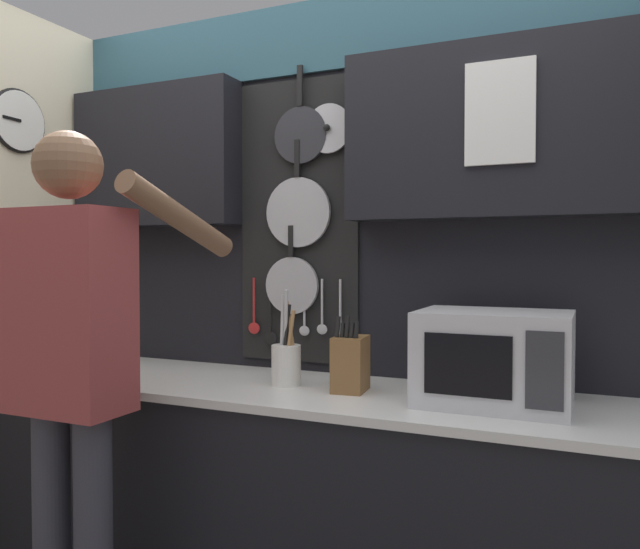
# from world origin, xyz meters

# --- Properties ---
(base_cabinet_counter) EXTENTS (2.61, 0.64, 0.89)m
(base_cabinet_counter) POSITION_xyz_m (0.00, -0.00, 0.44)
(base_cabinet_counter) COLOR black
(base_cabinet_counter) RESTS_ON ground_plane
(back_wall_unit) EXTENTS (3.18, 0.22, 2.43)m
(back_wall_unit) POSITION_xyz_m (0.02, 0.28, 1.49)
(back_wall_unit) COLOR black
(back_wall_unit) RESTS_ON ground_plane
(microwave) EXTENTS (0.48, 0.35, 0.30)m
(microwave) POSITION_xyz_m (0.65, 0.01, 1.04)
(microwave) COLOR silver
(microwave) RESTS_ON base_cabinet_counter
(knife_block) EXTENTS (0.13, 0.16, 0.27)m
(knife_block) POSITION_xyz_m (0.15, 0.01, 0.99)
(knife_block) COLOR brown
(knife_block) RESTS_ON base_cabinet_counter
(utensil_crock) EXTENTS (0.11, 0.11, 0.36)m
(utensil_crock) POSITION_xyz_m (-0.11, 0.01, 0.98)
(utensil_crock) COLOR white
(utensil_crock) RESTS_ON base_cabinet_counter
(person) EXTENTS (0.54, 0.67, 1.77)m
(person) POSITION_xyz_m (-0.60, -0.55, 1.07)
(person) COLOR #383842
(person) RESTS_ON ground_plane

